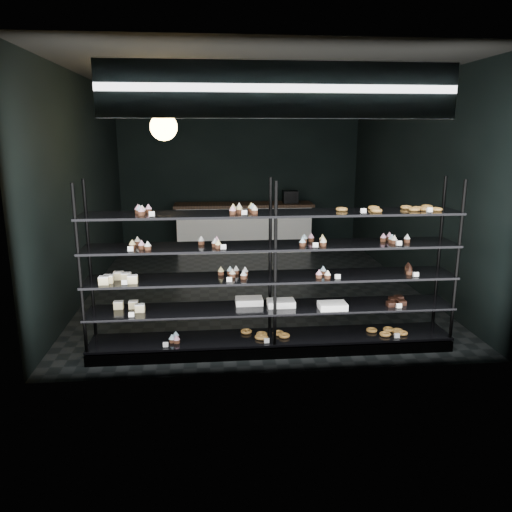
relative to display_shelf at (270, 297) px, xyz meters
name	(u,v)px	position (x,y,z in m)	size (l,w,h in m)	color
room	(252,185)	(0.02, 2.45, 0.97)	(5.01, 6.01, 3.20)	black
display_shelf	(270,297)	(0.00, 0.00, 0.00)	(4.00, 0.50, 1.91)	black
signage	(281,90)	(0.02, -0.48, 2.12)	(3.30, 0.05, 0.50)	#0C1A3E
pendant_lamp	(164,127)	(-1.21, 1.57, 1.82)	(0.35, 0.35, 0.91)	black
service_counter	(245,226)	(0.08, 4.95, -0.13)	(2.82, 0.65, 1.23)	silver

